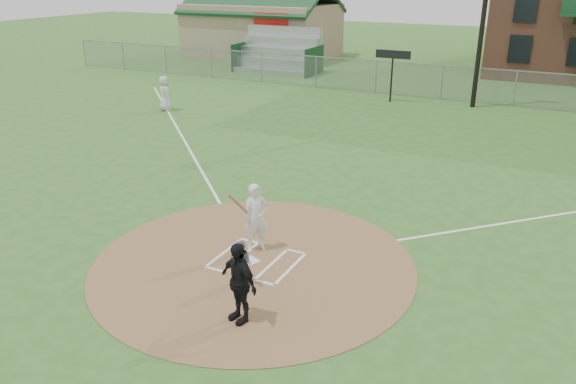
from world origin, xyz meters
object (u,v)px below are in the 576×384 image
at_px(ondeck_player, 165,93).
at_px(batter_at_plate, 256,217).
at_px(umpire, 239,282).
at_px(catcher, 241,264).
at_px(home_plate, 249,261).

height_order(ondeck_player, batter_at_plate, batter_at_plate).
bearing_deg(umpire, catcher, 139.85).
distance_m(home_plate, umpire, 2.76).
bearing_deg(home_plate, batter_at_plate, 102.71).
distance_m(ondeck_player, batter_at_plate, 17.32).
height_order(home_plate, umpire, umpire).
relative_size(catcher, umpire, 0.62).
bearing_deg(umpire, batter_at_plate, 133.93).
bearing_deg(ondeck_player, batter_at_plate, 170.72).
relative_size(catcher, ondeck_player, 0.63).
distance_m(umpire, batter_at_plate, 3.33).
xyz_separation_m(home_plate, catcher, (0.44, -1.08, 0.57)).
xyz_separation_m(umpire, ondeck_player, (-13.80, 15.06, -0.03)).
bearing_deg(umpire, home_plate, 136.88).
height_order(umpire, ondeck_player, umpire).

